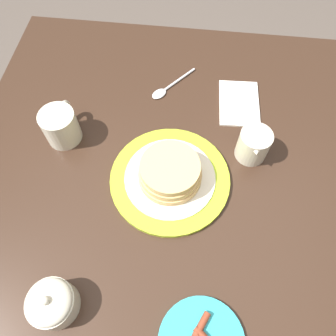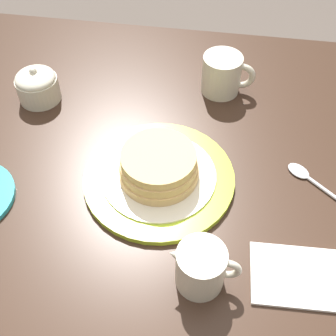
{
  "view_description": "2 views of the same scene",
  "coord_description": "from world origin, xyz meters",
  "px_view_note": "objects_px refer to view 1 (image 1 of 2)",
  "views": [
    {
      "loc": [
        -0.31,
        -0.02,
        1.48
      ],
      "look_at": [
        0.06,
        0.02,
        0.8
      ],
      "focal_mm": 35.0,
      "sensor_mm": 36.0,
      "label": 1
    },
    {
      "loc": [
        0.14,
        -0.48,
        1.4
      ],
      "look_at": [
        0.06,
        0.02,
        0.8
      ],
      "focal_mm": 45.0,
      "sensor_mm": 36.0,
      "label": 2
    }
  ],
  "objects_px": {
    "sugar_bowl": "(52,303)",
    "napkin": "(239,103)",
    "creamer_pitcher": "(253,145)",
    "coffee_mug": "(61,125)",
    "spoon": "(166,89)",
    "pancake_plate": "(170,175)"
  },
  "relations": [
    {
      "from": "sugar_bowl",
      "to": "napkin",
      "type": "distance_m",
      "value": 0.66
    },
    {
      "from": "creamer_pitcher",
      "to": "napkin",
      "type": "height_order",
      "value": "creamer_pitcher"
    },
    {
      "from": "coffee_mug",
      "to": "napkin",
      "type": "relative_size",
      "value": 0.74
    },
    {
      "from": "creamer_pitcher",
      "to": "sugar_bowl",
      "type": "height_order",
      "value": "creamer_pitcher"
    },
    {
      "from": "creamer_pitcher",
      "to": "spoon",
      "type": "distance_m",
      "value": 0.3
    },
    {
      "from": "creamer_pitcher",
      "to": "spoon",
      "type": "bearing_deg",
      "value": 51.33
    },
    {
      "from": "coffee_mug",
      "to": "creamer_pitcher",
      "type": "xyz_separation_m",
      "value": [
        -0.0,
        -0.48,
        -0.0
      ]
    },
    {
      "from": "pancake_plate",
      "to": "creamer_pitcher",
      "type": "distance_m",
      "value": 0.22
    },
    {
      "from": "pancake_plate",
      "to": "coffee_mug",
      "type": "bearing_deg",
      "value": 71.12
    },
    {
      "from": "pancake_plate",
      "to": "napkin",
      "type": "distance_m",
      "value": 0.3
    },
    {
      "from": "coffee_mug",
      "to": "sugar_bowl",
      "type": "height_order",
      "value": "coffee_mug"
    },
    {
      "from": "creamer_pitcher",
      "to": "napkin",
      "type": "bearing_deg",
      "value": 10.24
    },
    {
      "from": "napkin",
      "to": "coffee_mug",
      "type": "bearing_deg",
      "value": 109.62
    },
    {
      "from": "coffee_mug",
      "to": "sugar_bowl",
      "type": "bearing_deg",
      "value": -167.03
    },
    {
      "from": "coffee_mug",
      "to": "sugar_bowl",
      "type": "xyz_separation_m",
      "value": [
        -0.4,
        -0.09,
        -0.01
      ]
    },
    {
      "from": "spoon",
      "to": "pancake_plate",
      "type": "bearing_deg",
      "value": -171.43
    },
    {
      "from": "creamer_pitcher",
      "to": "sugar_bowl",
      "type": "distance_m",
      "value": 0.55
    },
    {
      "from": "spoon",
      "to": "creamer_pitcher",
      "type": "bearing_deg",
      "value": -128.67
    },
    {
      "from": "coffee_mug",
      "to": "napkin",
      "type": "bearing_deg",
      "value": -70.38
    },
    {
      "from": "creamer_pitcher",
      "to": "spoon",
      "type": "relative_size",
      "value": 0.85
    },
    {
      "from": "napkin",
      "to": "sugar_bowl",
      "type": "bearing_deg",
      "value": 147.75
    },
    {
      "from": "coffee_mug",
      "to": "creamer_pitcher",
      "type": "relative_size",
      "value": 1.04
    }
  ]
}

